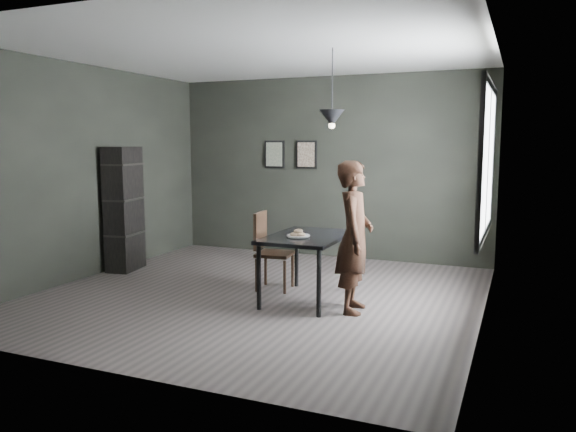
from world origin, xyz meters
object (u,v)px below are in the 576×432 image
at_px(white_plate, 298,236).
at_px(woman, 354,237).
at_px(cafe_table, 307,242).
at_px(pendant_lamp, 332,118).
at_px(wood_chair, 268,245).
at_px(shelf_unit, 124,209).

height_order(white_plate, woman, woman).
bearing_deg(cafe_table, woman, -17.70).
bearing_deg(cafe_table, pendant_lamp, 21.80).
distance_m(cafe_table, woman, 0.65).
bearing_deg(cafe_table, wood_chair, 154.46).
bearing_deg(shelf_unit, cafe_table, -18.89).
relative_size(white_plate, woman, 0.14).
xyz_separation_m(woman, shelf_unit, (-3.53, 0.67, 0.06)).
height_order(white_plate, shelf_unit, shelf_unit).
xyz_separation_m(wood_chair, shelf_unit, (-2.30, 0.18, 0.33)).
bearing_deg(pendant_lamp, shelf_unit, 173.29).
bearing_deg(white_plate, woman, -4.18).
xyz_separation_m(woman, wood_chair, (-1.22, 0.49, -0.26)).
relative_size(wood_chair, shelf_unit, 0.55).
height_order(shelf_unit, pendant_lamp, pendant_lamp).
relative_size(cafe_table, shelf_unit, 0.69).
xyz_separation_m(cafe_table, woman, (0.61, -0.19, 0.13)).
bearing_deg(cafe_table, white_plate, -106.90).
xyz_separation_m(wood_chair, pendant_lamp, (0.87, -0.19, 1.51)).
bearing_deg(white_plate, cafe_table, 73.10).
bearing_deg(woman, shelf_unit, 69.54).
height_order(woman, shelf_unit, shelf_unit).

